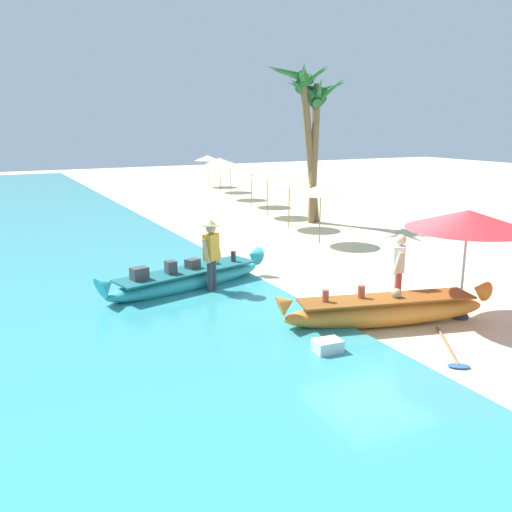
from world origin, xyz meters
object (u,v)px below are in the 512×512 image
object	(u,v)px
boat_cyan_midground	(187,279)
palm_tree_tall_inland	(317,106)
person_tourist_customer	(399,269)
patio_umbrella_large	(468,220)
paddle	(451,351)
palm_tree_leaning_seaward	(303,94)
cooler_box	(328,348)
person_vendor_hatted	(211,252)
boat_orange_foreground	(386,310)

from	to	relation	value
boat_cyan_midground	palm_tree_tall_inland	xyz separation A→B (m)	(7.65, 6.34, 4.15)
person_tourist_customer	patio_umbrella_large	xyz separation A→B (m)	(0.86, -0.88, 1.07)
patio_umbrella_large	palm_tree_tall_inland	distance (m)	11.34
person_tourist_customer	paddle	world-z (taller)	person_tourist_customer
palm_tree_leaning_seaward	cooler_box	xyz separation A→B (m)	(-6.26, -10.97, -4.71)
person_tourist_customer	palm_tree_tall_inland	world-z (taller)	palm_tree_tall_inland
boat_cyan_midground	palm_tree_leaning_seaward	distance (m)	10.56
person_vendor_hatted	paddle	distance (m)	5.53
patio_umbrella_large	palm_tree_leaning_seaward	xyz separation A→B (m)	(2.81, 10.61, 2.86)
boat_orange_foreground	person_vendor_hatted	xyz separation A→B (m)	(-2.21, 3.37, 0.70)
patio_umbrella_large	paddle	world-z (taller)	patio_umbrella_large
boat_cyan_midground	cooler_box	distance (m)	4.64
person_vendor_hatted	cooler_box	bearing A→B (deg)	-84.67
person_vendor_hatted	palm_tree_tall_inland	size ratio (longest dim) A/B	0.31
boat_cyan_midground	palm_tree_leaning_seaward	size ratio (longest dim) A/B	0.74
boat_orange_foreground	patio_umbrella_large	size ratio (longest dim) A/B	1.82
palm_tree_leaning_seaward	paddle	bearing A→B (deg)	-109.99
palm_tree_tall_inland	cooler_box	world-z (taller)	palm_tree_tall_inland
cooler_box	person_tourist_customer	bearing A→B (deg)	30.70
person_tourist_customer	patio_umbrella_large	bearing A→B (deg)	-45.58
cooler_box	person_vendor_hatted	bearing A→B (deg)	100.32
person_vendor_hatted	patio_umbrella_large	xyz separation A→B (m)	(3.83, -3.71, 0.99)
boat_orange_foreground	palm_tree_leaning_seaward	world-z (taller)	palm_tree_leaning_seaward
boat_orange_foreground	cooler_box	distance (m)	1.97
paddle	cooler_box	bearing A→B (deg)	156.96
palm_tree_tall_inland	palm_tree_leaning_seaward	bearing A→B (deg)	173.73
person_vendor_hatted	paddle	xyz separation A→B (m)	(2.34, -4.91, -0.98)
boat_cyan_midground	palm_tree_tall_inland	world-z (taller)	palm_tree_tall_inland
cooler_box	boat_cyan_midground	bearing A→B (deg)	104.87
patio_umbrella_large	cooler_box	size ratio (longest dim) A/B	5.26
person_tourist_customer	paddle	size ratio (longest dim) A/B	1.01
person_vendor_hatted	paddle	size ratio (longest dim) A/B	1.08
patio_umbrella_large	paddle	bearing A→B (deg)	-141.09
patio_umbrella_large	cooler_box	bearing A→B (deg)	-173.98
palm_tree_tall_inland	paddle	xyz separation A→B (m)	(-4.89, -11.74, -4.42)
boat_cyan_midground	palm_tree_leaning_seaward	bearing A→B (deg)	42.22
person_vendor_hatted	paddle	bearing A→B (deg)	-64.49
person_vendor_hatted	palm_tree_leaning_seaward	world-z (taller)	palm_tree_leaning_seaward
boat_cyan_midground	person_vendor_hatted	bearing A→B (deg)	-49.86
patio_umbrella_large	cooler_box	distance (m)	3.93
patio_umbrella_large	paddle	xyz separation A→B (m)	(-1.49, -1.20, -1.97)
patio_umbrella_large	cooler_box	world-z (taller)	patio_umbrella_large
boat_orange_foreground	person_tourist_customer	size ratio (longest dim) A/B	2.66
boat_orange_foreground	person_tourist_customer	world-z (taller)	person_tourist_customer
patio_umbrella_large	person_vendor_hatted	bearing A→B (deg)	135.89
boat_cyan_midground	person_vendor_hatted	xyz separation A→B (m)	(0.42, -0.49, 0.71)
boat_cyan_midground	palm_tree_tall_inland	distance (m)	10.76
person_vendor_hatted	person_tourist_customer	bearing A→B (deg)	-43.66
patio_umbrella_large	palm_tree_leaning_seaward	bearing A→B (deg)	75.17
palm_tree_tall_inland	cooler_box	xyz separation A→B (m)	(-6.85, -10.91, -4.30)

